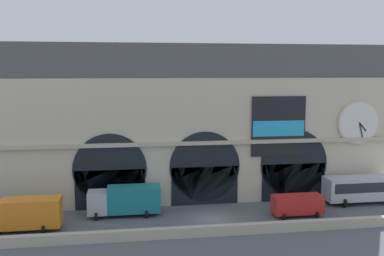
{
  "coord_description": "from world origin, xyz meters",
  "views": [
    {
      "loc": [
        -8.47,
        -41.96,
        15.19
      ],
      "look_at": [
        -1.46,
        5.0,
        8.82
      ],
      "focal_mm": 40.38,
      "sensor_mm": 36.0,
      "label": 1
    }
  ],
  "objects_px": {
    "box_truck_west": "(22,214)",
    "bus_east": "(371,188)",
    "van_mideast": "(297,204)",
    "box_truck_midwest": "(125,200)"
  },
  "relations": [
    {
      "from": "box_truck_west",
      "to": "bus_east",
      "type": "xyz_separation_m",
      "value": [
        37.7,
        3.29,
        0.08
      ]
    },
    {
      "from": "box_truck_midwest",
      "to": "bus_east",
      "type": "height_order",
      "value": "box_truck_midwest"
    },
    {
      "from": "box_truck_west",
      "to": "van_mideast",
      "type": "height_order",
      "value": "box_truck_west"
    },
    {
      "from": "van_mideast",
      "to": "box_truck_midwest",
      "type": "bearing_deg",
      "value": 171.17
    },
    {
      "from": "box_truck_midwest",
      "to": "van_mideast",
      "type": "bearing_deg",
      "value": -8.83
    },
    {
      "from": "van_mideast",
      "to": "bus_east",
      "type": "relative_size",
      "value": 0.47
    },
    {
      "from": "box_truck_midwest",
      "to": "box_truck_west",
      "type": "bearing_deg",
      "value": -162.91
    },
    {
      "from": "box_truck_midwest",
      "to": "van_mideast",
      "type": "relative_size",
      "value": 1.44
    },
    {
      "from": "box_truck_west",
      "to": "van_mideast",
      "type": "xyz_separation_m",
      "value": [
        27.53,
        0.22,
        -0.45
      ]
    },
    {
      "from": "box_truck_west",
      "to": "bus_east",
      "type": "distance_m",
      "value": 37.85
    }
  ]
}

